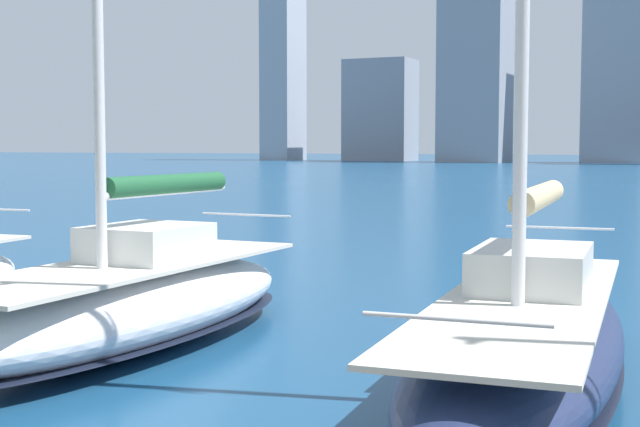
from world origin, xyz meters
The scene contains 2 objects.
sailboat_tan centered at (-2.96, -6.80, 0.71)m, with size 3.08×9.41×11.17m.
sailboat_forest centered at (3.09, -6.80, 0.74)m, with size 2.54×8.09×10.74m.
Camera 1 is at (-5.26, 4.22, 3.10)m, focal length 50.00 mm.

